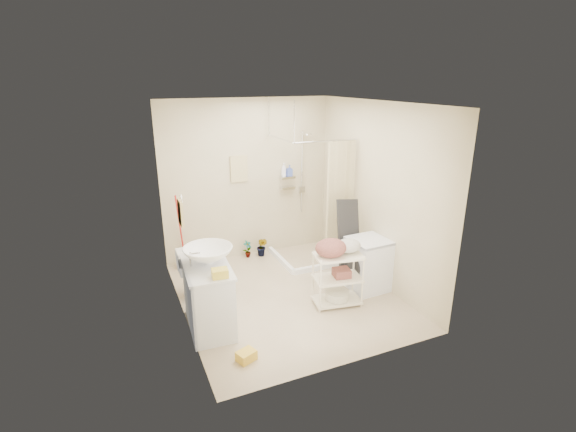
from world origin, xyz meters
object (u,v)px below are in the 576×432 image
object	(u,v)px
toilet	(203,271)
washing_machine	(368,264)
vanity	(208,297)
laundry_rack	(338,275)

from	to	relation	value
toilet	washing_machine	size ratio (longest dim) A/B	0.90
toilet	washing_machine	distance (m)	2.31
vanity	laundry_rack	bearing A→B (deg)	-1.17
washing_machine	laundry_rack	size ratio (longest dim) A/B	0.88
vanity	washing_machine	world-z (taller)	vanity
washing_machine	toilet	bearing A→B (deg)	157.52
washing_machine	laundry_rack	world-z (taller)	laundry_rack
vanity	toilet	world-z (taller)	vanity
toilet	laundry_rack	distance (m)	1.86
vanity	washing_machine	xyz separation A→B (m)	(2.30, 0.08, -0.03)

